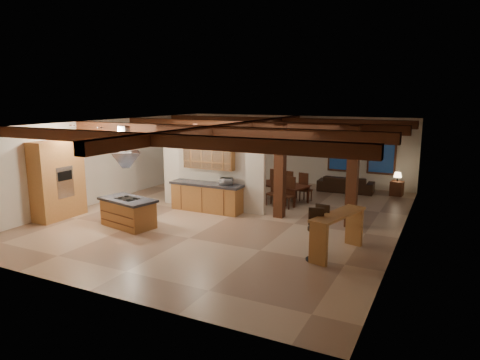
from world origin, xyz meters
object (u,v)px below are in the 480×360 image
Objects in this scene: dining_table at (282,193)px; sofa at (346,184)px; bar_counter at (338,227)px; kitchen_island at (128,212)px.

dining_table is 0.85× the size of sofa.
bar_counter reaches higher than dining_table.
bar_counter is (1.36, -6.92, 0.37)m from sofa.
dining_table is at bearing 125.41° from bar_counter.
dining_table reaches higher than sofa.
kitchen_island reaches higher than dining_table.
kitchen_island is at bearing -105.71° from dining_table.
bar_counter is at bearing 98.58° from sofa.
kitchen_island is 5.57m from dining_table.
dining_table is 5.25m from bar_counter.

